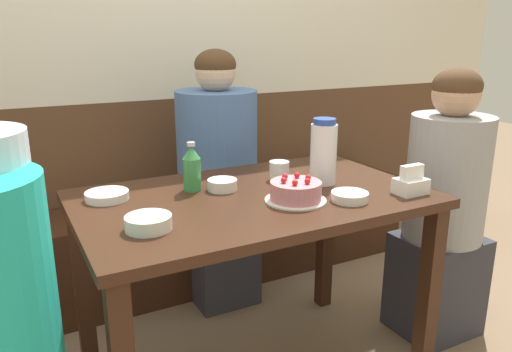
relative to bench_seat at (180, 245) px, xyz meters
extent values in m
cube|color=brown|center=(0.00, 0.22, 0.25)|extent=(4.80, 0.04, 0.97)
cube|color=#381E11|center=(0.00, 0.00, 0.00)|extent=(2.70, 0.38, 0.47)
cube|color=#381E11|center=(0.00, -0.83, 0.50)|extent=(1.22, 0.75, 0.03)
cube|color=#381E11|center=(0.56, -1.16, 0.13)|extent=(0.06, 0.06, 0.72)
cube|color=#381E11|center=(-0.56, -0.50, 0.13)|extent=(0.06, 0.06, 0.72)
cube|color=#381E11|center=(0.56, -0.50, 0.13)|extent=(0.06, 0.06, 0.72)
cylinder|color=white|center=(0.09, -0.96, 0.52)|extent=(0.21, 0.21, 0.01)
cylinder|color=#C67A84|center=(0.09, -0.96, 0.56)|extent=(0.17, 0.17, 0.06)
sphere|color=red|center=(0.05, -0.95, 0.60)|extent=(0.02, 0.02, 0.02)
sphere|color=red|center=(0.07, -1.00, 0.60)|extent=(0.02, 0.02, 0.02)
sphere|color=red|center=(0.11, -1.00, 0.60)|extent=(0.02, 0.02, 0.02)
sphere|color=red|center=(0.14, -0.96, 0.60)|extent=(0.02, 0.02, 0.02)
sphere|color=red|center=(0.12, -0.92, 0.60)|extent=(0.02, 0.02, 0.02)
sphere|color=red|center=(0.08, -0.92, 0.60)|extent=(0.02, 0.02, 0.02)
cylinder|color=white|center=(0.30, -0.83, 0.63)|extent=(0.10, 0.10, 0.23)
cylinder|color=#28479E|center=(0.30, -0.83, 0.75)|extent=(0.08, 0.08, 0.02)
cylinder|color=#388E4C|center=(-0.17, -0.68, 0.58)|extent=(0.07, 0.07, 0.12)
cone|color=#388E4C|center=(-0.17, -0.68, 0.66)|extent=(0.07, 0.07, 0.05)
cylinder|color=silver|center=(-0.17, -0.68, 0.69)|extent=(0.03, 0.03, 0.01)
cube|color=white|center=(0.50, -1.08, 0.55)|extent=(0.11, 0.08, 0.05)
cube|color=white|center=(0.50, -1.08, 0.60)|extent=(0.09, 0.03, 0.05)
cylinder|color=white|center=(-0.07, -0.73, 0.54)|extent=(0.11, 0.11, 0.04)
cylinder|color=white|center=(-0.42, -0.98, 0.54)|extent=(0.14, 0.14, 0.04)
cylinder|color=white|center=(-0.47, -0.65, 0.53)|extent=(0.15, 0.15, 0.03)
cylinder|color=white|center=(0.26, -1.04, 0.53)|extent=(0.13, 0.13, 0.03)
cylinder|color=silver|center=(0.46, -0.62, 0.55)|extent=(0.08, 0.08, 0.07)
cylinder|color=silver|center=(0.18, -0.71, 0.55)|extent=(0.08, 0.08, 0.07)
cube|color=#33333D|center=(0.87, -0.92, -0.01)|extent=(0.34, 0.30, 0.45)
cylinder|color=#99999E|center=(0.87, -0.92, 0.48)|extent=(0.33, 0.33, 0.53)
sphere|color=tan|center=(0.87, -0.92, 0.83)|extent=(0.19, 0.19, 0.19)
ellipsoid|color=#4C331E|center=(0.87, -0.92, 0.86)|extent=(0.19, 0.19, 0.14)
cube|color=#33333D|center=(0.14, -0.19, -0.01)|extent=(0.30, 0.34, 0.45)
cylinder|color=#4C70AD|center=(0.14, -0.19, 0.51)|extent=(0.38, 0.38, 0.60)
sphere|color=beige|center=(0.14, -0.19, 0.90)|extent=(0.19, 0.19, 0.19)
ellipsoid|color=#4C331E|center=(0.14, -0.19, 0.93)|extent=(0.19, 0.19, 0.14)
camera|label=1|loc=(-0.77, -2.31, 1.07)|focal=35.00mm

